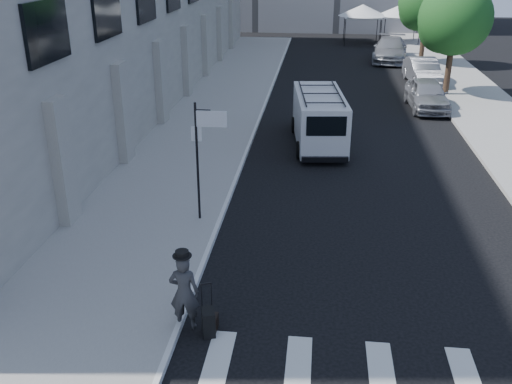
% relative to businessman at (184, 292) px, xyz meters
% --- Properties ---
extents(ground, '(120.00, 120.00, 0.00)m').
position_rel_businessman_xyz_m(ground, '(1.87, 1.82, -0.87)').
color(ground, black).
rests_on(ground, ground).
extents(sidewalk_left, '(4.50, 48.00, 0.15)m').
position_rel_businessman_xyz_m(sidewalk_left, '(-2.38, 17.82, -0.80)').
color(sidewalk_left, gray).
rests_on(sidewalk_left, ground).
extents(sidewalk_right, '(4.00, 56.00, 0.15)m').
position_rel_businessman_xyz_m(sidewalk_right, '(10.87, 21.82, -0.80)').
color(sidewalk_right, gray).
rests_on(sidewalk_right, ground).
extents(sign_pole, '(1.03, 0.07, 3.50)m').
position_rel_businessman_xyz_m(sign_pole, '(-0.50, 5.02, 1.78)').
color(sign_pole, black).
rests_on(sign_pole, sidewalk_left).
extents(tree_near, '(3.80, 3.83, 6.03)m').
position_rel_businessman_xyz_m(tree_near, '(9.37, 21.97, 3.10)').
color(tree_near, black).
rests_on(tree_near, ground).
extents(tree_far, '(3.80, 3.83, 6.03)m').
position_rel_businessman_xyz_m(tree_far, '(9.37, 30.97, 3.10)').
color(tree_far, black).
rests_on(tree_far, ground).
extents(tent_left, '(4.00, 4.00, 3.20)m').
position_rel_businessman_xyz_m(tent_left, '(5.87, 39.82, 1.84)').
color(tent_left, black).
rests_on(tent_left, ground).
extents(tent_right, '(4.00, 4.00, 3.20)m').
position_rel_businessman_xyz_m(tent_right, '(9.07, 40.32, 1.84)').
color(tent_right, black).
rests_on(tent_right, ground).
extents(businessman, '(0.64, 0.43, 1.75)m').
position_rel_businessman_xyz_m(businessman, '(0.00, 0.00, 0.00)').
color(businessman, '#343436').
rests_on(businessman, ground).
extents(briefcase, '(0.13, 0.44, 0.34)m').
position_rel_businessman_xyz_m(briefcase, '(0.63, -0.08, -0.70)').
color(briefcase, black).
rests_on(briefcase, ground).
extents(suitcase, '(0.37, 0.47, 1.14)m').
position_rel_businessman_xyz_m(suitcase, '(0.53, -0.18, -0.57)').
color(suitcase, black).
rests_on(suitcase, ground).
extents(cargo_van, '(2.43, 5.75, 2.12)m').
position_rel_businessman_xyz_m(cargo_van, '(2.65, 12.84, 0.23)').
color(cargo_van, white).
rests_on(cargo_van, ground).
extents(parked_car_a, '(1.92, 4.47, 1.50)m').
position_rel_businessman_xyz_m(parked_car_a, '(8.00, 19.02, -0.12)').
color(parked_car_a, gray).
rests_on(parked_car_a, ground).
extents(parked_car_b, '(1.90, 4.65, 1.50)m').
position_rel_businessman_xyz_m(parked_car_b, '(8.67, 24.85, -0.12)').
color(parked_car_b, slate).
rests_on(parked_car_b, ground).
extents(parked_car_c, '(3.01, 5.88, 1.63)m').
position_rel_businessman_xyz_m(parked_car_c, '(7.49, 32.17, -0.06)').
color(parked_car_c, gray).
rests_on(parked_car_c, ground).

